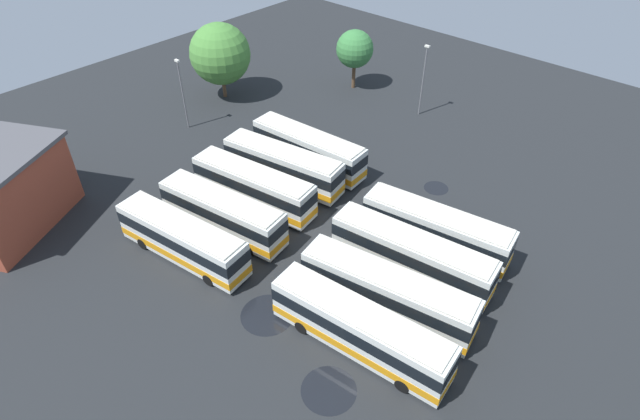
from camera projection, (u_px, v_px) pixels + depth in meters
name	position (u px, v px, depth m)	size (l,w,h in m)	color
ground_plane	(327.00, 237.00, 43.98)	(96.11, 96.11, 0.00)	black
bus_row0_slot1	(436.00, 229.00, 41.85)	(12.34, 4.56, 3.64)	silver
bus_row0_slot2	(411.00, 255.00, 39.55)	(12.98, 4.41, 3.64)	silver
bus_row0_slot3	(387.00, 292.00, 36.59)	(13.01, 4.90, 3.64)	silver
bus_row0_slot4	(360.00, 329.00, 34.04)	(12.95, 4.08, 3.64)	silver
bus_row1_slot0	(308.00, 149.00, 51.35)	(12.48, 3.56, 3.64)	silver
bus_row1_slot1	(283.00, 165.00, 49.03)	(12.33, 4.70, 3.64)	silver
bus_row1_slot2	(254.00, 186.00, 46.43)	(12.24, 4.50, 3.64)	silver
bus_row1_slot3	(223.00, 213.00, 43.48)	(11.96, 4.43, 3.64)	silver
bus_row1_slot4	(183.00, 239.00, 40.91)	(12.07, 4.28, 3.64)	silver
depot_building	(2.00, 193.00, 43.12)	(11.41, 13.06, 6.78)	#99422D
lamp_post_far_corner	(423.00, 78.00, 58.05)	(0.56, 0.28, 8.20)	slate
lamp_post_mid_lot	(182.00, 91.00, 55.74)	(0.56, 0.28, 7.89)	slate
tree_north_edge	(355.00, 49.00, 63.27)	(4.55, 4.55, 7.31)	brown
tree_northwest	(220.00, 54.00, 61.03)	(7.13, 7.13, 9.00)	brown
puddle_near_shelter	(329.00, 390.00, 32.69)	(3.55, 3.55, 0.01)	black
puddle_between_rows	(436.00, 188.00, 49.44)	(2.32, 2.32, 0.01)	black
puddle_front_lane	(267.00, 315.00, 37.42)	(3.88, 3.88, 0.01)	black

